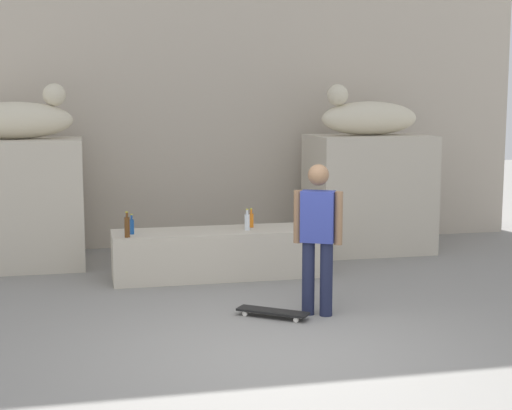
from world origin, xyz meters
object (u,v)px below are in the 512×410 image
Objects in this scene: bottle_brown at (127,227)px; bottle_orange at (251,220)px; statue_reclining_right at (368,117)px; skateboard at (273,312)px; skater at (318,233)px; statue_reclining_left at (17,119)px; bottle_clear at (247,221)px; bottle_blue at (132,226)px.

bottle_brown is 1.27× the size of bottle_orange.
statue_reclining_right reaches higher than bottle_brown.
skateboard is 2.30m from bottle_orange.
skater is at bearing -83.12° from bottle_orange.
bottle_clear is at bearing -34.38° from statue_reclining_left.
bottle_orange is at bearing 64.05° from bottle_clear.
statue_reclining_left is 6.34× the size of bottle_blue.
statue_reclining_left is at bearing 162.61° from skater.
statue_reclining_right is 6.27× the size of bottle_blue.
bottle_clear is at bearing 24.90° from statue_reclining_right.
skater reaches higher than bottle_blue.
statue_reclining_left is 2.46m from bottle_brown.
bottle_brown is at bearing -107.90° from bottle_blue.
skateboard is at bearing -50.77° from bottle_brown.
statue_reclining_left is 2.19× the size of skateboard.
bottle_brown is 0.23m from bottle_blue.
bottle_orange reaches higher than skateboard.
bottle_blue reaches higher than skateboard.
bottle_blue is (-1.62, -0.18, 0.00)m from bottle_orange.
statue_reclining_left is at bearing 155.62° from bottle_clear.
statue_reclining_right is 3.96m from skater.
bottle_orange is at bearing -30.35° from statue_reclining_left.
bottle_brown is at bearing -166.67° from bottle_orange.
bottle_blue is (-3.71, -1.32, -1.35)m from statue_reclining_right.
bottle_orange is 1.63m from bottle_blue.
statue_reclining_right is at bearing 88.78° from skater.
bottle_blue is (-1.52, 0.03, -0.01)m from bottle_clear.
bottle_orange is at bearing 120.26° from skateboard.
skateboard is 2.94× the size of bottle_orange.
skateboard is (2.85, -3.33, -2.02)m from statue_reclining_left.
bottle_brown is (-3.78, -1.53, -1.32)m from statue_reclining_right.
skater is 2.21m from bottle_orange.
bottle_clear is 1.10× the size of bottle_orange.
skater is 0.99m from skateboard.
bottle_blue reaches higher than bottle_orange.
skater is 5.05× the size of bottle_brown.
statue_reclining_left is 4.82m from skateboard.
statue_reclining_left reaches higher than bottle_brown.
bottle_clear is 1.52m from bottle_blue.
skateboard is 2.41m from bottle_brown.
statue_reclining_left is at bearing 132.03° from bottle_brown.
bottle_blue is at bearing 179.03° from bottle_clear.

